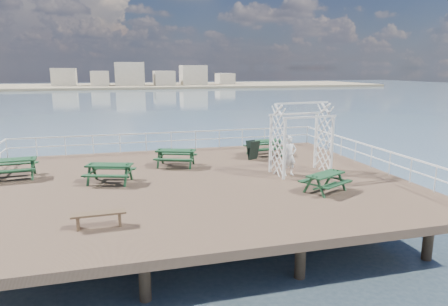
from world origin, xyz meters
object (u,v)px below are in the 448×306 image
at_px(picnic_table_a, 12,165).
at_px(trellis_arbor, 301,142).
at_px(person, 289,156).
at_px(picnic_table_c, 265,144).
at_px(picnic_table_d, 110,169).
at_px(picnic_table_b, 176,154).
at_px(picnic_table_e, 325,179).
at_px(flat_bench_near, 99,216).

relative_size(picnic_table_a, trellis_arbor, 0.65).
bearing_deg(person, trellis_arbor, 15.39).
bearing_deg(picnic_table_c, picnic_table_d, -162.11).
height_order(picnic_table_c, trellis_arbor, trellis_arbor).
bearing_deg(trellis_arbor, picnic_table_a, 164.06).
bearing_deg(picnic_table_b, picnic_table_e, -27.96).
height_order(picnic_table_b, picnic_table_e, picnic_table_b).
distance_m(picnic_table_b, picnic_table_d, 3.83).
relative_size(picnic_table_c, picnic_table_d, 0.92).
bearing_deg(picnic_table_e, picnic_table_c, 62.80).
relative_size(flat_bench_near, trellis_arbor, 0.50).
bearing_deg(picnic_table_a, picnic_table_e, -27.90).
bearing_deg(picnic_table_b, trellis_arbor, -7.40).
bearing_deg(flat_bench_near, picnic_table_e, 7.59).
xyz_separation_m(picnic_table_a, picnic_table_d, (4.16, -1.85, -0.04)).
relative_size(picnic_table_a, person, 1.18).
relative_size(picnic_table_d, flat_bench_near, 1.38).
height_order(picnic_table_b, trellis_arbor, trellis_arbor).
distance_m(picnic_table_c, flat_bench_near, 12.00).
bearing_deg(picnic_table_b, picnic_table_d, -124.67).
distance_m(picnic_table_a, picnic_table_c, 12.56).
height_order(picnic_table_a, picnic_table_d, picnic_table_a).
distance_m(picnic_table_b, person, 5.61).
xyz_separation_m(trellis_arbor, person, (-0.66, -0.23, -0.55)).
bearing_deg(trellis_arbor, picnic_table_d, 170.91).
height_order(flat_bench_near, person, person).
bearing_deg(picnic_table_a, picnic_table_d, -28.50).
xyz_separation_m(picnic_table_b, picnic_table_d, (-3.13, -2.20, -0.01)).
bearing_deg(trellis_arbor, picnic_table_e, -100.87).
height_order(picnic_table_c, picnic_table_e, picnic_table_c).
distance_m(trellis_arbor, person, 0.89).
height_order(picnic_table_e, person, person).
relative_size(picnic_table_d, picnic_table_e, 1.06).
height_order(flat_bench_near, trellis_arbor, trellis_arbor).
bearing_deg(picnic_table_c, person, -100.87).
distance_m(picnic_table_e, person, 2.68).
height_order(picnic_table_a, person, person).
xyz_separation_m(flat_bench_near, person, (8.11, 4.08, 0.56)).
xyz_separation_m(picnic_table_e, flat_bench_near, (-8.47, -1.45, -0.18)).
relative_size(picnic_table_c, person, 1.14).
distance_m(picnic_table_a, trellis_arbor, 12.93).
height_order(picnic_table_c, person, person).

